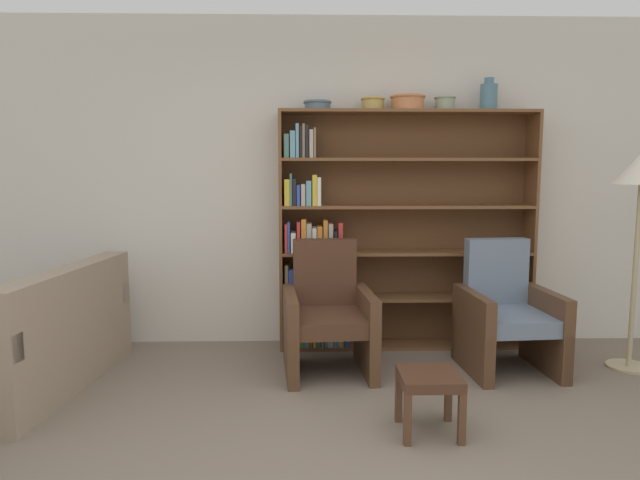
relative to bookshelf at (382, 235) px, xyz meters
The scene contains 11 objects.
wall_back 0.60m from the bookshelf, 155.90° to the left, with size 12.00×0.06×2.75m.
bookshelf is the anchor object (origin of this frame).
bowl_copper 1.19m from the bookshelf, behind, with size 0.23×0.23×0.07m.
bowl_sage 1.08m from the bookshelf, 167.86° to the right, with size 0.20×0.20×0.10m.
bowl_slate 1.11m from the bookshelf, ahead, with size 0.29×0.29×0.12m.
bowl_brass 1.19m from the bookshelf, ahead, with size 0.18×0.18×0.11m.
vase_tall 1.42m from the bookshelf, ahead, with size 0.14×0.14×0.26m.
couch 2.73m from the bookshelf, 160.48° to the right, with size 0.96×1.63×0.84m.
armchair_leather 0.93m from the bookshelf, 128.54° to the right, with size 0.69×0.73×0.96m.
armchair_cushioned 1.18m from the bookshelf, 34.45° to the right, with size 0.69×0.72×0.96m.
footstool 1.76m from the bookshelf, 87.76° to the right, with size 0.34×0.34×0.35m.
Camera 1 is at (-0.25, -2.25, 1.50)m, focal length 32.00 mm.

